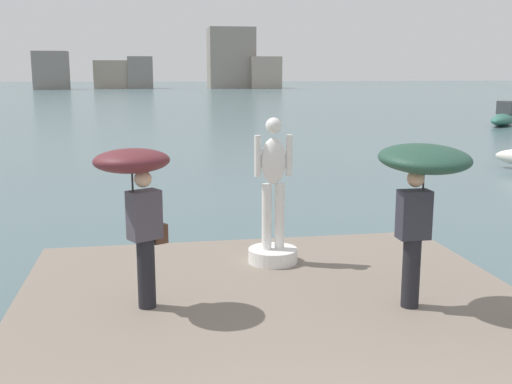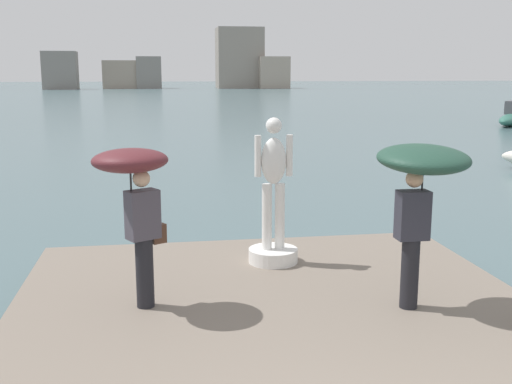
% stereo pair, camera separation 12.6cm
% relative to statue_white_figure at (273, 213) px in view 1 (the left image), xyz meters
% --- Properties ---
extents(ground_plane, '(400.00, 400.00, 0.00)m').
position_rel_statue_white_figure_xyz_m(ground_plane, '(-0.30, 33.91, -1.18)').
color(ground_plane, '#4C666B').
extents(statue_white_figure, '(0.76, 0.76, 2.23)m').
position_rel_statue_white_figure_xyz_m(statue_white_figure, '(0.00, 0.00, 0.00)').
color(statue_white_figure, white).
rests_on(statue_white_figure, pier).
extents(onlooker_left, '(1.23, 1.24, 2.00)m').
position_rel_statue_white_figure_xyz_m(onlooker_left, '(-1.99, -1.56, 0.77)').
color(onlooker_left, black).
rests_on(onlooker_left, pier).
extents(onlooker_right, '(1.12, 1.14, 2.06)m').
position_rel_statue_white_figure_xyz_m(onlooker_right, '(1.41, -2.06, 0.88)').
color(onlooker_right, black).
rests_on(onlooker_right, pier).
extents(boat_near, '(4.08, 4.27, 1.53)m').
position_rel_statue_white_figure_xyz_m(boat_near, '(20.36, 26.78, -0.67)').
color(boat_near, '#336B5B').
rests_on(boat_near, ground).
extents(distant_skyline, '(50.21, 10.76, 12.75)m').
position_rel_statue_white_figure_xyz_m(distant_skyline, '(7.79, 124.42, 3.63)').
color(distant_skyline, gray).
rests_on(distant_skyline, ground).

